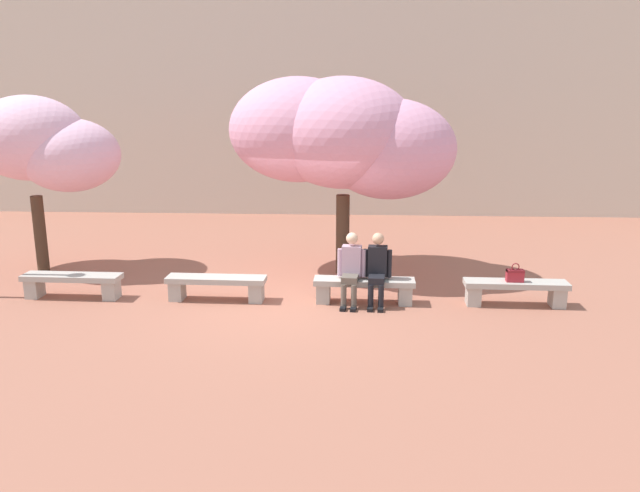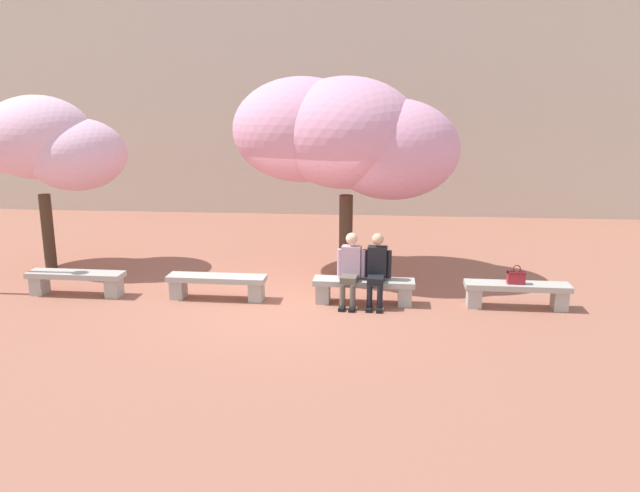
{
  "view_description": "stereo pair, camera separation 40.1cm",
  "coord_description": "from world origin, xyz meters",
  "px_view_note": "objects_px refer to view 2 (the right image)",
  "views": [
    {
      "loc": [
        1.13,
        -10.76,
        3.62
      ],
      "look_at": [
        0.54,
        0.2,
        1.0
      ],
      "focal_mm": 35.0,
      "sensor_mm": 36.0,
      "label": 1
    },
    {
      "loc": [
        1.53,
        -10.73,
        3.62
      ],
      "look_at": [
        0.54,
        0.2,
        1.0
      ],
      "focal_mm": 35.0,
      "sensor_mm": 36.0,
      "label": 2
    }
  ],
  "objects_px": {
    "stone_bench_near_west": "(217,283)",
    "cherry_tree_main": "(343,136)",
    "stone_bench_near_east": "(517,291)",
    "person_seated_right": "(377,267)",
    "stone_bench_center": "(364,287)",
    "person_seated_left": "(351,266)",
    "stone_bench_west_end": "(76,280)",
    "cherry_tree_secondary": "(43,144)",
    "handbag": "(516,277)"
  },
  "relations": [
    {
      "from": "person_seated_right",
      "to": "handbag",
      "type": "height_order",
      "value": "person_seated_right"
    },
    {
      "from": "person_seated_right",
      "to": "handbag",
      "type": "distance_m",
      "value": 2.43
    },
    {
      "from": "person_seated_left",
      "to": "handbag",
      "type": "height_order",
      "value": "person_seated_left"
    },
    {
      "from": "person_seated_right",
      "to": "cherry_tree_main",
      "type": "relative_size",
      "value": 0.28
    },
    {
      "from": "stone_bench_west_end",
      "to": "handbag",
      "type": "bearing_deg",
      "value": -0.17
    },
    {
      "from": "stone_bench_west_end",
      "to": "cherry_tree_main",
      "type": "bearing_deg",
      "value": 22.34
    },
    {
      "from": "cherry_tree_main",
      "to": "cherry_tree_secondary",
      "type": "xyz_separation_m",
      "value": [
        -6.28,
        -0.15,
        -0.18
      ]
    },
    {
      "from": "person_seated_left",
      "to": "cherry_tree_secondary",
      "type": "distance_m",
      "value": 7.1
    },
    {
      "from": "stone_bench_near_east",
      "to": "person_seated_right",
      "type": "relative_size",
      "value": 1.41
    },
    {
      "from": "stone_bench_near_east",
      "to": "cherry_tree_main",
      "type": "height_order",
      "value": "cherry_tree_main"
    },
    {
      "from": "stone_bench_near_east",
      "to": "handbag",
      "type": "height_order",
      "value": "handbag"
    },
    {
      "from": "stone_bench_west_end",
      "to": "person_seated_left",
      "type": "height_order",
      "value": "person_seated_left"
    },
    {
      "from": "cherry_tree_main",
      "to": "stone_bench_near_west",
      "type": "bearing_deg",
      "value": -137.49
    },
    {
      "from": "person_seated_left",
      "to": "cherry_tree_main",
      "type": "relative_size",
      "value": 0.28
    },
    {
      "from": "person_seated_right",
      "to": "cherry_tree_secondary",
      "type": "distance_m",
      "value": 7.53
    },
    {
      "from": "stone_bench_near_east",
      "to": "stone_bench_center",
      "type": "bearing_deg",
      "value": 180.0
    },
    {
      "from": "stone_bench_west_end",
      "to": "stone_bench_near_west",
      "type": "distance_m",
      "value": 2.69
    },
    {
      "from": "person_seated_left",
      "to": "cherry_tree_main",
      "type": "height_order",
      "value": "cherry_tree_main"
    },
    {
      "from": "handbag",
      "to": "stone_bench_center",
      "type": "bearing_deg",
      "value": 179.49
    },
    {
      "from": "stone_bench_near_west",
      "to": "person_seated_right",
      "type": "distance_m",
      "value": 2.94
    },
    {
      "from": "stone_bench_west_end",
      "to": "cherry_tree_main",
      "type": "distance_m",
      "value": 5.86
    },
    {
      "from": "stone_bench_near_east",
      "to": "person_seated_right",
      "type": "height_order",
      "value": "person_seated_right"
    },
    {
      "from": "stone_bench_center",
      "to": "person_seated_left",
      "type": "height_order",
      "value": "person_seated_left"
    },
    {
      "from": "stone_bench_near_east",
      "to": "cherry_tree_main",
      "type": "xyz_separation_m",
      "value": [
        -3.19,
        2.0,
        2.56
      ]
    },
    {
      "from": "stone_bench_center",
      "to": "cherry_tree_main",
      "type": "bearing_deg",
      "value": 104.1
    },
    {
      "from": "handbag",
      "to": "person_seated_right",
      "type": "bearing_deg",
      "value": -179.3
    },
    {
      "from": "stone_bench_west_end",
      "to": "stone_bench_near_east",
      "type": "distance_m",
      "value": 8.07
    },
    {
      "from": "stone_bench_near_west",
      "to": "person_seated_left",
      "type": "bearing_deg",
      "value": -1.24
    },
    {
      "from": "stone_bench_center",
      "to": "stone_bench_near_east",
      "type": "height_order",
      "value": "same"
    },
    {
      "from": "stone_bench_west_end",
      "to": "stone_bench_near_west",
      "type": "xyz_separation_m",
      "value": [
        2.69,
        0.0,
        0.0
      ]
    },
    {
      "from": "handbag",
      "to": "cherry_tree_secondary",
      "type": "distance_m",
      "value": 9.85
    },
    {
      "from": "person_seated_left",
      "to": "cherry_tree_main",
      "type": "distance_m",
      "value": 3.0
    },
    {
      "from": "stone_bench_near_west",
      "to": "cherry_tree_secondary",
      "type": "bearing_deg",
      "value": 155.67
    },
    {
      "from": "handbag",
      "to": "stone_bench_west_end",
      "type": "bearing_deg",
      "value": 179.83
    },
    {
      "from": "handbag",
      "to": "cherry_tree_main",
      "type": "distance_m",
      "value": 4.39
    },
    {
      "from": "stone_bench_west_end",
      "to": "stone_bench_center",
      "type": "distance_m",
      "value": 5.38
    },
    {
      "from": "stone_bench_center",
      "to": "cherry_tree_main",
      "type": "distance_m",
      "value": 3.29
    },
    {
      "from": "person_seated_left",
      "to": "person_seated_right",
      "type": "bearing_deg",
      "value": -0.02
    },
    {
      "from": "handbag",
      "to": "cherry_tree_main",
      "type": "bearing_deg",
      "value": 147.29
    },
    {
      "from": "stone_bench_near_west",
      "to": "stone_bench_near_east",
      "type": "relative_size",
      "value": 1.0
    },
    {
      "from": "person_seated_left",
      "to": "cherry_tree_secondary",
      "type": "bearing_deg",
      "value": 163.78
    },
    {
      "from": "stone_bench_near_west",
      "to": "cherry_tree_main",
      "type": "bearing_deg",
      "value": 42.51
    },
    {
      "from": "stone_bench_near_east",
      "to": "cherry_tree_main",
      "type": "bearing_deg",
      "value": 147.89
    },
    {
      "from": "stone_bench_west_end",
      "to": "handbag",
      "type": "relative_size",
      "value": 5.36
    },
    {
      "from": "stone_bench_center",
      "to": "person_seated_left",
      "type": "distance_m",
      "value": 0.46
    },
    {
      "from": "stone_bench_near_west",
      "to": "stone_bench_center",
      "type": "height_order",
      "value": "same"
    },
    {
      "from": "stone_bench_near_east",
      "to": "cherry_tree_secondary",
      "type": "xyz_separation_m",
      "value": [
        -9.47,
        1.85,
        2.38
      ]
    },
    {
      "from": "cherry_tree_secondary",
      "to": "stone_bench_near_east",
      "type": "bearing_deg",
      "value": -11.06
    },
    {
      "from": "stone_bench_near_east",
      "to": "handbag",
      "type": "relative_size",
      "value": 5.36
    },
    {
      "from": "cherry_tree_main",
      "to": "cherry_tree_secondary",
      "type": "distance_m",
      "value": 6.28
    }
  ]
}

